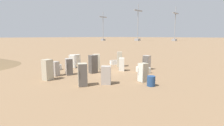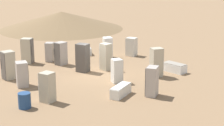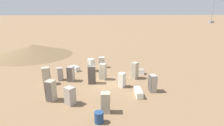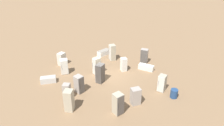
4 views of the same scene
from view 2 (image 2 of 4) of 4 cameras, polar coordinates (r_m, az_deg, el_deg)
name	(u,v)px [view 2 (image 2 of 4)]	position (r m, az deg, el deg)	size (l,w,h in m)	color
ground_plane	(93,74)	(25.09, -2.86, -1.73)	(1000.00, 1000.00, 0.00)	#846647
dirt_mound	(62,20)	(42.79, -7.70, 6.48)	(13.88, 13.88, 1.94)	brown
discarded_fridge_0	(61,53)	(27.49, -7.81, 1.45)	(0.86, 0.93, 1.67)	#A89E93
discarded_fridge_1	(108,48)	(29.23, -0.68, 2.36)	(0.96, 0.98, 1.63)	white
discarded_fridge_2	(174,68)	(25.90, 9.50, -0.69)	(1.76, 1.38, 0.60)	white
discarded_fridge_3	(47,87)	(20.24, -9.85, -3.65)	(0.80, 0.76, 1.63)	#B2A88E
discarded_fridge_4	(117,71)	(23.19, 0.76, -1.20)	(0.85, 0.85, 1.49)	silver
discarded_fridge_5	(121,91)	(20.98, 1.34, -4.23)	(0.75, 1.71, 0.61)	silver
discarded_fridge_6	(132,47)	(29.98, 3.00, 2.49)	(0.86, 0.82, 1.46)	beige
discarded_fridge_7	(8,65)	(24.72, -15.54, -0.33)	(0.96, 0.98, 1.82)	#B2A88E
discarded_fridge_8	(152,81)	(20.96, 6.11, -2.79)	(0.63, 0.80, 1.68)	#A89E93
discarded_fridge_9	(156,62)	(24.50, 6.78, 0.10)	(0.97, 0.96, 1.91)	#B2A88E
discarded_fridge_10	(50,52)	(28.55, -9.44, 1.66)	(0.74, 0.73, 1.45)	#A89E93
discarded_fridge_11	(27,51)	(28.33, -12.77, 1.82)	(0.91, 0.82, 1.87)	#B2A88E
discarded_fridge_12	(86,50)	(30.66, -3.99, 1.93)	(1.40, 1.60, 0.59)	silver
discarded_fridge_13	(83,58)	(25.52, -4.47, 0.80)	(0.86, 0.76, 1.94)	#4C4742
discarded_fridge_14	(22,74)	(23.07, -13.54, -1.68)	(1.01, 1.02, 1.51)	#A89E93
discarded_fridge_15	(106,57)	(25.88, -0.97, 0.97)	(0.91, 0.85, 1.87)	#B2A88E
rusty_barrel	(25,101)	(19.74, -13.19, -5.59)	(0.65, 0.65, 0.81)	navy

